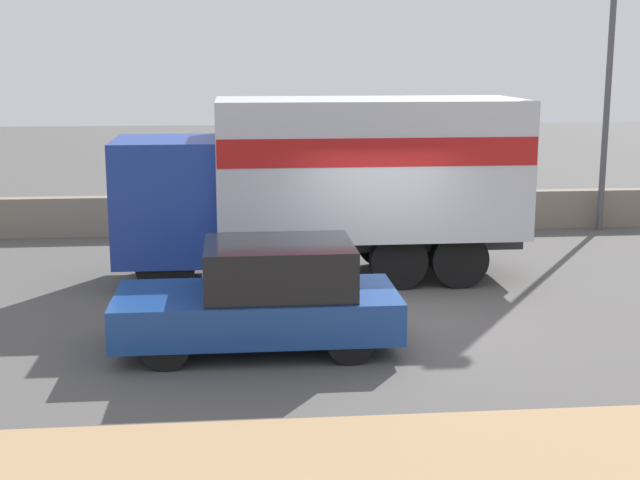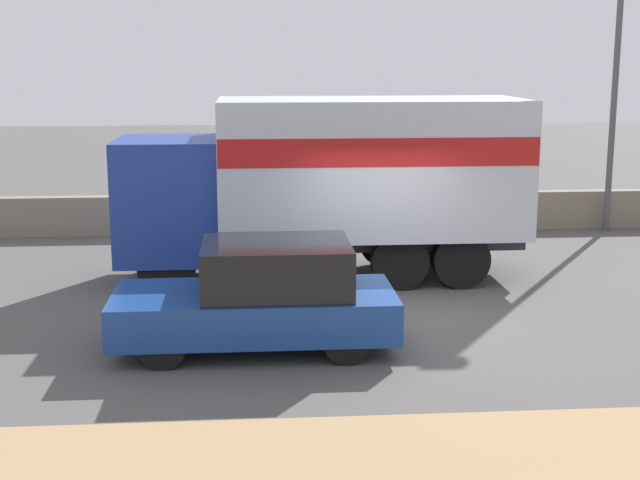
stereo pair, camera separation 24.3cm
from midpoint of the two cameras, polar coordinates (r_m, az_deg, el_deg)
The scene contains 5 objects.
ground_plane at distance 13.68m, azimuth 5.14°, elevation -5.19°, with size 80.00×80.00×0.00m, color #514F4C.
stone_wall_backdrop at distance 20.49m, azimuth 1.82°, elevation 1.78°, with size 60.00×0.35×0.88m.
street_lamp at distance 21.33m, azimuth 18.89°, elevation 12.49°, with size 0.56×0.28×7.86m.
box_truck at distance 15.90m, azimuth 1.48°, elevation 4.22°, with size 7.16×2.41×3.23m.
car_hatchback at distance 12.23m, azimuth -3.17°, elevation -3.67°, with size 3.85×1.73×1.48m.
Camera 2 is at (-2.13, -12.91, 3.96)m, focal length 50.00 mm.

